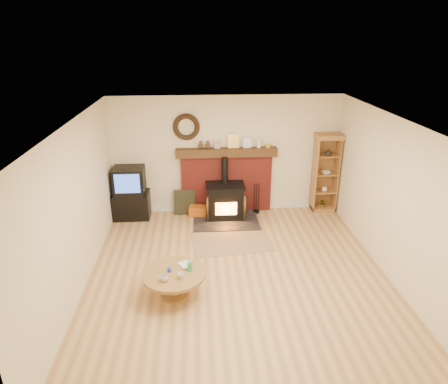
{
  "coord_description": "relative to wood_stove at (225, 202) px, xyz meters",
  "views": [
    {
      "loc": [
        -0.64,
        -5.66,
        3.83
      ],
      "look_at": [
        -0.17,
        1.0,
        1.13
      ],
      "focal_mm": 32.0,
      "sensor_mm": 36.0,
      "label": 1
    }
  ],
  "objects": [
    {
      "name": "coffee_table",
      "position": [
        -0.99,
        -2.74,
        -0.04
      ],
      "size": [
        0.98,
        0.98,
        0.58
      ],
      "color": "brown",
      "rests_on": "ground"
    },
    {
      "name": "wood_stove",
      "position": [
        0.0,
        0.0,
        0.0
      ],
      "size": [
        1.4,
        1.0,
        1.33
      ],
      "color": "black",
      "rests_on": "ground"
    },
    {
      "name": "firelog_box",
      "position": [
        -0.6,
        0.12,
        -0.26
      ],
      "size": [
        0.41,
        0.3,
        0.24
      ],
      "primitive_type": "cube",
      "rotation": [
        0.0,
        0.0,
        -0.16
      ],
      "color": "orange",
      "rests_on": "ground"
    },
    {
      "name": "curio_cabinet",
      "position": [
        2.25,
        0.28,
        0.52
      ],
      "size": [
        0.57,
        0.41,
        1.79
      ],
      "color": "olive",
      "rests_on": "ground"
    },
    {
      "name": "fire_tools",
      "position": [
        0.72,
        0.22,
        -0.24
      ],
      "size": [
        0.16,
        0.16,
        0.7
      ],
      "color": "black",
      "rests_on": "ground"
    },
    {
      "name": "room_shell",
      "position": [
        0.04,
        -2.18,
        1.34
      ],
      "size": [
        5.02,
        5.52,
        2.61
      ],
      "color": "beige",
      "rests_on": "ground"
    },
    {
      "name": "tv_unit",
      "position": [
        -2.05,
        0.19,
        0.17
      ],
      "size": [
        0.78,
        0.56,
        1.15
      ],
      "color": "black",
      "rests_on": "ground"
    },
    {
      "name": "ground",
      "position": [
        0.05,
        -2.28,
        -0.38
      ],
      "size": [
        5.5,
        5.5,
        0.0
      ],
      "primitive_type": "plane",
      "color": "#AA7A47",
      "rests_on": "ground"
    },
    {
      "name": "area_rug",
      "position": [
        0.05,
        -1.07,
        -0.37
      ],
      "size": [
        1.63,
        1.22,
        0.01
      ],
      "primitive_type": "cube",
      "rotation": [
        0.0,
        0.0,
        0.12
      ],
      "color": "brown",
      "rests_on": "ground"
    },
    {
      "name": "chimney_breast",
      "position": [
        0.05,
        0.39,
        0.43
      ],
      "size": [
        2.2,
        0.22,
        1.78
      ],
      "color": "maroon",
      "rests_on": "ground"
    },
    {
      "name": "leaning_painting",
      "position": [
        -0.9,
        0.27,
        -0.1
      ],
      "size": [
        0.47,
        0.13,
        0.56
      ],
      "primitive_type": "cube",
      "rotation": [
        -0.17,
        0.0,
        0.0
      ],
      "color": "black",
      "rests_on": "ground"
    }
  ]
}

